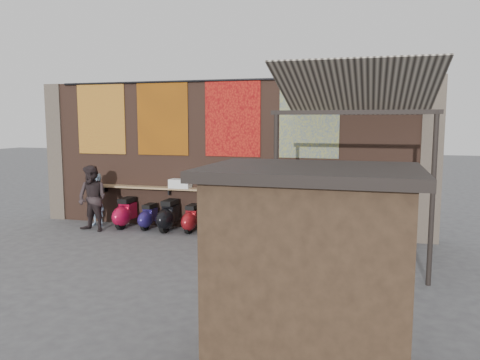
{
  "coord_description": "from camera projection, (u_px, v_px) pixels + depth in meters",
  "views": [
    {
      "loc": [
        3.88,
        -9.3,
        2.91
      ],
      "look_at": [
        0.87,
        1.2,
        1.55
      ],
      "focal_mm": 35.0,
      "sensor_mm": 36.0,
      "label": 1
    }
  ],
  "objects": [
    {
      "name": "tapestry_redgold",
      "position": [
        101.0,
        119.0,
        13.27
      ],
      "size": [
        1.5,
        0.02,
        2.0
      ],
      "primitive_type": "cube",
      "color": "maroon",
      "rests_on": "brick_wall"
    },
    {
      "name": "market_stall",
      "position": [
        310.0,
        277.0,
        5.35
      ],
      "size": [
        2.12,
        1.59,
        2.3
      ],
      "primitive_type": "cube",
      "rotation": [
        0.0,
        0.0,
        -0.0
      ],
      "color": "black",
      "rests_on": "ground"
    },
    {
      "name": "awning_ledger",
      "position": [
        360.0,
        78.0,
        11.22
      ],
      "size": [
        3.3,
        0.08,
        0.12
      ],
      "primitive_type": "cube",
      "color": "#33261C",
      "rests_on": "brick_wall"
    },
    {
      "name": "shelf_box",
      "position": [
        180.0,
        184.0,
        12.64
      ],
      "size": [
        0.58,
        0.32,
        0.24
      ],
      "primitive_type": "cube",
      "color": "white",
      "rests_on": "eating_counter"
    },
    {
      "name": "hang_rail",
      "position": [
        221.0,
        80.0,
        12.15
      ],
      "size": [
        9.5,
        0.06,
        0.06
      ],
      "primitive_type": "cylinder",
      "rotation": [
        0.0,
        1.57,
        0.0
      ],
      "color": "black",
      "rests_on": "brick_wall"
    },
    {
      "name": "stall_shelf",
      "position": [
        318.0,
        279.0,
        6.18
      ],
      "size": [
        1.76,
        0.1,
        0.06
      ],
      "primitive_type": "cube",
      "rotation": [
        0.0,
        0.0,
        -0.0
      ],
      "color": "#473321",
      "rests_on": "market_stall"
    },
    {
      "name": "scooter_stool_1",
      "position": [
        149.0,
        217.0,
        12.73
      ],
      "size": [
        0.32,
        0.71,
        0.68
      ],
      "primitive_type": null,
      "color": "navy",
      "rests_on": "ground"
    },
    {
      "name": "brick_wall",
      "position": [
        224.0,
        156.0,
        12.62
      ],
      "size": [
        10.0,
        0.4,
        4.0
      ],
      "primitive_type": "cube",
      "color": "brown",
      "rests_on": "ground"
    },
    {
      "name": "tapestry_orange",
      "position": [
        232.0,
        118.0,
        12.2
      ],
      "size": [
        1.5,
        0.02,
        2.0
      ],
      "primitive_type": "cube",
      "color": "red",
      "rests_on": "brick_wall"
    },
    {
      "name": "stall_roof",
      "position": [
        312.0,
        172.0,
        5.2
      ],
      "size": [
        2.38,
        1.83,
        0.12
      ],
      "primitive_type": "cube",
      "rotation": [
        0.0,
        0.0,
        -0.0
      ],
      "color": "black",
      "rests_on": "market_stall"
    },
    {
      "name": "tapestry_multi",
      "position": [
        309.0,
        118.0,
        11.65
      ],
      "size": [
        1.5,
        0.02,
        2.0
      ],
      "primitive_type": "cube",
      "color": "#273F90",
      "rests_on": "brick_wall"
    },
    {
      "name": "shopper_tan",
      "position": [
        283.0,
        223.0,
        10.06
      ],
      "size": [
        0.78,
        0.86,
        1.47
      ],
      "primitive_type": "imported",
      "rotation": [
        0.0,
        0.0,
        1.0
      ],
      "color": "#996F61",
      "rests_on": "ground"
    },
    {
      "name": "ground",
      "position": [
        187.0,
        255.0,
        10.29
      ],
      "size": [
        70.0,
        70.0,
        0.0
      ],
      "primitive_type": "plane",
      "color": "#474749",
      "rests_on": "ground"
    },
    {
      "name": "scooter_stool_8",
      "position": [
        315.0,
        227.0,
        11.47
      ],
      "size": [
        0.33,
        0.74,
        0.7
      ],
      "primitive_type": null,
      "color": "#175F38",
      "rests_on": "ground"
    },
    {
      "name": "tapestry_sun",
      "position": [
        162.0,
        118.0,
        12.75
      ],
      "size": [
        1.5,
        0.02,
        2.0
      ],
      "primitive_type": "cube",
      "color": "orange",
      "rests_on": "brick_wall"
    },
    {
      "name": "scooter_stool_2",
      "position": [
        169.0,
        216.0,
        12.5
      ],
      "size": [
        0.39,
        0.87,
        0.83
      ],
      "primitive_type": null,
      "color": "black",
      "rests_on": "ground"
    },
    {
      "name": "scooter_stool_6",
      "position": [
        263.0,
        222.0,
        11.79
      ],
      "size": [
        0.39,
        0.86,
        0.81
      ],
      "primitive_type": null,
      "color": "#0D0C78",
      "rests_on": "ground"
    },
    {
      "name": "stall_sign",
      "position": [
        319.0,
        218.0,
        6.07
      ],
      "size": [
        1.2,
        0.04,
        0.5
      ],
      "primitive_type": "cube",
      "rotation": [
        0.0,
        0.0,
        -0.0
      ],
      "color": "gold",
      "rests_on": "market_stall"
    },
    {
      "name": "diner_right",
      "position": [
        92.0,
        199.0,
        12.41
      ],
      "size": [
        0.96,
        0.81,
        1.77
      ],
      "primitive_type": "imported",
      "rotation": [
        0.0,
        0.0,
        -0.17
      ],
      "color": "#2E2325",
      "rests_on": "ground"
    },
    {
      "name": "shopper_navy",
      "position": [
        355.0,
        225.0,
        9.42
      ],
      "size": [
        1.05,
        0.83,
        1.66
      ],
      "primitive_type": "imported",
      "rotation": [
        0.0,
        0.0,
        3.65
      ],
      "color": "#151F31",
      "rests_on": "ground"
    },
    {
      "name": "scooter_stool_5",
      "position": [
        240.0,
        223.0,
        12.0
      ],
      "size": [
        0.32,
        0.71,
        0.67
      ],
      "primitive_type": null,
      "color": "#131947",
      "rests_on": "ground"
    },
    {
      "name": "awning_canvas",
      "position": [
        357.0,
        91.0,
        9.75
      ],
      "size": [
        3.2,
        3.28,
        0.97
      ],
      "primitive_type": "cube",
      "rotation": [
        -0.28,
        0.0,
        0.0
      ],
      "color": "beige",
      "rests_on": "brick_wall"
    },
    {
      "name": "diner_left",
      "position": [
        97.0,
        200.0,
        13.07
      ],
      "size": [
        0.6,
        0.46,
        1.49
      ],
      "primitive_type": "imported",
      "rotation": [
        0.0,
        0.0,
        -0.19
      ],
      "color": "#7997B1",
      "rests_on": "ground"
    },
    {
      "name": "scooter_stool_3",
      "position": [
        192.0,
        219.0,
        12.39
      ],
      "size": [
        0.34,
        0.76,
        0.72
      ],
      "primitive_type": null,
      "color": "maroon",
      "rests_on": "ground"
    },
    {
      "name": "eating_counter",
      "position": [
        220.0,
        191.0,
        12.38
      ],
      "size": [
        8.0,
        0.32,
        0.05
      ],
      "primitive_type": "cube",
      "color": "#9E7A51",
      "rests_on": "brick_wall"
    },
    {
      "name": "pier_left",
      "position": [
        60.0,
        152.0,
        14.04
      ],
      "size": [
        0.5,
        0.5,
        4.0
      ],
      "primitive_type": "cube",
      "color": "#4C4238",
      "rests_on": "ground"
    },
    {
      "name": "scooter_stool_4",
      "position": [
        214.0,
        218.0,
        12.2
      ],
      "size": [
        0.38,
        0.85,
        0.81
      ],
      "primitive_type": null,
      "color": "#0B511B",
      "rests_on": "ground"
    },
    {
      "name": "awning_post_right",
      "position": [
        432.0,
        200.0,
        8.19
      ],
      "size": [
        0.09,
        0.09,
        3.1
      ],
      "primitive_type": "cylinder",
      "color": "black",
      "rests_on": "ground"
    },
    {
      "name": "pier_right",
      "position": [
        431.0,
        160.0,
        11.2
      ],
      "size": [
        0.5,
        0.5,
        4.0
      ],
      "primitive_type": "cube",
      "color": "#4C4238",
      "rests_on": "ground"
    },
    {
      "name": "scooter_stool_7",
      "position": [
        288.0,
        224.0,
        11.64
      ],
      "size": [
        0.36,
        0.81,
        0.77
      ],
      "primitive_type": null,
      "color": "#0F4E17",
      "rests_on": "ground"
    },
    {
      "name": "scooter_stool_9",
      "position": [
        343.0,
        228.0,
        11.24
      ],
      "size": [
        0.35,
        0.77,
        0.74
      ],
      "primitive_type": null,
      "color": "black",
      "rests_on": "ground"
    },
    {
      "name": "scooter_stool_0",
      "position": [
        126.0,
        213.0,
        12.89
      ],
      "size": [
        0.39,
        0.86,
        0.82
      ],
      "primitive_type": null,
      "color": "#B80E35",
      "rests_on": "ground"
    },
    {
      "name": "awning_post_left",
      "position": [
        276.0,
        193.0,
        8.95
      ],
      "size": [
        0.09,
        0.09,
        3.1
      ],
      "primitive_type": "cylinder",
      "color": "black",
      "rests_on": "ground"
    },
    {
      "name": "awning_header",
      "position": [
        353.0,
        112.0,
        8.38
      ],
      "size": [
        3.0,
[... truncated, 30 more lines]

